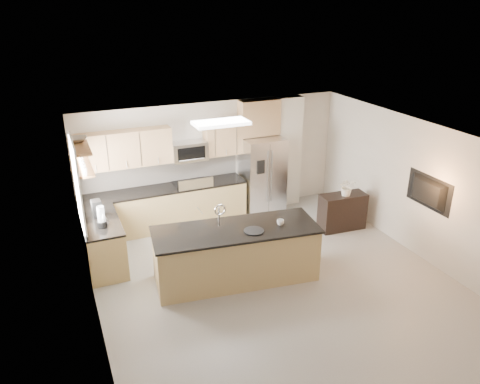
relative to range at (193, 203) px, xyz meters
name	(u,v)px	position (x,y,z in m)	size (l,w,h in m)	color
floor	(277,284)	(0.60, -2.92, -0.47)	(6.50, 6.50, 0.00)	#999792
ceiling	(282,141)	(0.60, -2.92, 2.13)	(6.00, 6.50, 0.02)	silver
wall_back	(213,159)	(0.60, 0.33, 0.83)	(6.00, 0.02, 2.60)	beige
wall_front	(420,340)	(0.60, -6.17, 0.83)	(6.00, 0.02, 2.60)	beige
wall_left	(91,253)	(-2.40, -2.92, 0.83)	(0.02, 6.50, 2.60)	beige
wall_right	(421,190)	(3.60, -2.92, 0.83)	(0.02, 6.50, 2.60)	beige
back_counter	(165,207)	(-0.63, 0.01, 0.00)	(3.55, 0.66, 1.44)	tan
left_counter	(103,243)	(-2.07, -1.07, -0.01)	(0.66, 1.50, 0.92)	tan
range	(193,203)	(0.00, 0.00, 0.00)	(0.76, 0.64, 1.14)	black
upper_cabinets	(155,146)	(-0.70, 0.16, 1.35)	(3.50, 0.33, 0.75)	tan
microwave	(189,151)	(0.00, 0.12, 1.16)	(0.76, 0.40, 0.40)	silver
refrigerator	(262,175)	(1.66, -0.05, 0.42)	(0.92, 0.78, 1.78)	silver
partition_column	(287,152)	(2.42, 0.18, 0.83)	(0.60, 0.30, 2.60)	silver
window	(78,185)	(-2.38, -1.07, 1.18)	(0.04, 1.15, 1.65)	white
shelf_lower	(82,166)	(-2.25, -0.97, 1.48)	(0.30, 1.20, 0.04)	brown
shelf_upper	(80,146)	(-2.25, -0.97, 1.85)	(0.30, 1.20, 0.04)	brown
ceiling_fixture	(221,123)	(0.20, -1.32, 2.09)	(1.00, 0.50, 0.06)	white
island	(236,254)	(0.01, -2.46, 0.02)	(2.97, 1.38, 1.41)	tan
credenza	(342,212)	(2.88, -1.53, -0.08)	(0.99, 0.42, 0.79)	black
cup	(280,222)	(0.79, -2.63, 0.57)	(0.13, 0.13, 0.10)	silver
platter	(254,231)	(0.26, -2.67, 0.53)	(0.35, 0.35, 0.02)	black
blender	(101,218)	(-2.07, -1.37, 0.62)	(0.17, 0.17, 0.40)	black
kettle	(104,218)	(-2.03, -1.21, 0.55)	(0.18, 0.18, 0.23)	silver
coffee_maker	(97,209)	(-2.10, -0.87, 0.60)	(0.18, 0.21, 0.31)	black
bowl	(78,139)	(-2.25, -0.76, 1.92)	(0.42, 0.42, 0.10)	silver
flower_vase	(348,182)	(2.90, -1.59, 0.62)	(0.54, 0.46, 0.59)	white
television	(425,192)	(3.51, -3.12, 0.88)	(1.08, 0.14, 0.62)	black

